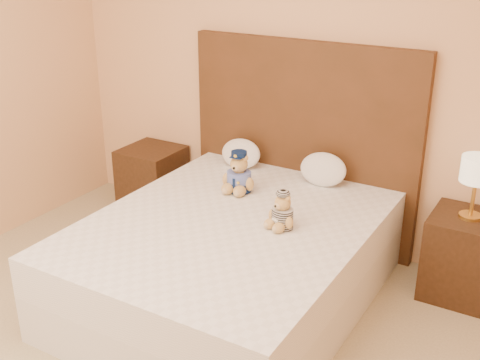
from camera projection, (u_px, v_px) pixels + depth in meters
name	position (u px, v px, depth m)	size (l,w,h in m)	color
room_walls	(139.00, 26.00, 2.60)	(4.04, 4.52, 2.72)	#E4AD7C
bed	(231.00, 260.00, 3.77)	(1.60, 2.00, 0.55)	white
headboard	(302.00, 144.00, 4.40)	(1.75, 0.08, 1.50)	#4E2D17
nightstand_left	(153.00, 180.00, 5.00)	(0.45, 0.45, 0.55)	#3C2213
nightstand_right	(464.00, 256.00, 3.82)	(0.45, 0.45, 0.55)	#3C2213
lamp	(477.00, 173.00, 3.60)	(0.20, 0.20, 0.40)	gold
teddy_police	(239.00, 172.00, 4.04)	(0.24, 0.23, 0.28)	#AC8643
teddy_prisoner	(283.00, 210.00, 3.55)	(0.20, 0.19, 0.22)	#AC8643
pillow_left	(241.00, 152.00, 4.48)	(0.32, 0.21, 0.23)	white
pillow_right	(323.00, 168.00, 4.17)	(0.34, 0.22, 0.24)	white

